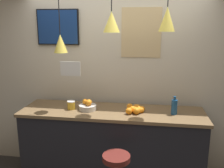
% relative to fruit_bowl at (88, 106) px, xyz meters
% --- Properties ---
extents(back_wall, '(8.00, 0.06, 2.90)m').
position_rel_fruit_bowl_xyz_m(back_wall, '(0.31, 0.47, 0.37)').
color(back_wall, beige).
rests_on(back_wall, ground_plane).
extents(service_counter, '(2.36, 0.66, 1.03)m').
position_rel_fruit_bowl_xyz_m(service_counter, '(0.31, 0.03, -0.57)').
color(service_counter, black).
rests_on(service_counter, ground_plane).
extents(fruit_bowl, '(0.22, 0.22, 0.14)m').
position_rel_fruit_bowl_xyz_m(fruit_bowl, '(0.00, 0.00, 0.00)').
color(fruit_bowl, beige).
rests_on(fruit_bowl, service_counter).
extents(orange_pile, '(0.24, 0.26, 0.09)m').
position_rel_fruit_bowl_xyz_m(orange_pile, '(0.62, 0.01, -0.01)').
color(orange_pile, orange).
rests_on(orange_pile, service_counter).
extents(juice_bottle, '(0.07, 0.07, 0.23)m').
position_rel_fruit_bowl_xyz_m(juice_bottle, '(1.09, 0.00, 0.04)').
color(juice_bottle, navy).
rests_on(juice_bottle, service_counter).
extents(spread_jar, '(0.10, 0.10, 0.11)m').
position_rel_fruit_bowl_xyz_m(spread_jar, '(-0.22, 0.00, 0.00)').
color(spread_jar, gold).
rests_on(spread_jar, service_counter).
extents(pendant_lamp_left, '(0.17, 0.17, 1.03)m').
position_rel_fruit_bowl_xyz_m(pendant_lamp_left, '(-0.32, -0.01, 0.81)').
color(pendant_lamp_left, black).
extents(pendant_lamp_middle, '(0.20, 0.20, 0.78)m').
position_rel_fruit_bowl_xyz_m(pendant_lamp_middle, '(0.31, -0.01, 1.06)').
color(pendant_lamp_middle, black).
extents(pendant_lamp_right, '(0.19, 0.19, 0.77)m').
position_rel_fruit_bowl_xyz_m(pendant_lamp_right, '(0.95, -0.01, 1.08)').
color(pendant_lamp_right, black).
extents(mounted_tv, '(0.60, 0.04, 0.49)m').
position_rel_fruit_bowl_xyz_m(mounted_tv, '(-0.51, 0.41, 0.99)').
color(mounted_tv, black).
extents(hanging_menu_board, '(0.24, 0.01, 0.17)m').
position_rel_fruit_bowl_xyz_m(hanging_menu_board, '(-0.14, -0.22, 0.52)').
color(hanging_menu_board, white).
extents(wall_poster, '(0.53, 0.01, 0.66)m').
position_rel_fruit_bowl_xyz_m(wall_poster, '(0.65, 0.43, 0.92)').
color(wall_poster, '#DBBC84').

